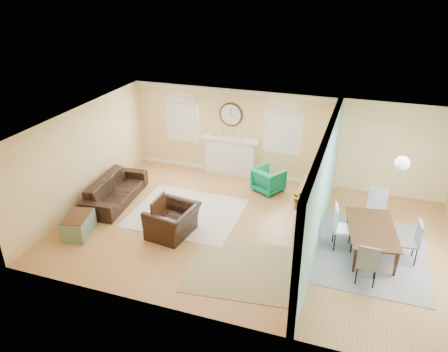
% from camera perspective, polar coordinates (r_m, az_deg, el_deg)
% --- Properties ---
extents(floor, '(9.00, 9.00, 0.00)m').
position_cam_1_polar(floor, '(10.48, 3.64, -7.22)').
color(floor, '#B07630').
rests_on(floor, ground).
extents(wall_back, '(9.00, 0.02, 2.60)m').
position_cam_1_polar(wall_back, '(12.53, 7.51, 4.95)').
color(wall_back, '#DDB96D').
rests_on(wall_back, ground).
extents(wall_front, '(9.00, 0.02, 2.60)m').
position_cam_1_polar(wall_front, '(7.39, -2.47, -10.68)').
color(wall_front, '#DDB96D').
rests_on(wall_front, ground).
extents(wall_left, '(0.02, 6.00, 2.60)m').
position_cam_1_polar(wall_left, '(11.71, -17.91, 2.38)').
color(wall_left, '#DDB96D').
rests_on(wall_left, ground).
extents(ceiling, '(9.00, 6.00, 0.02)m').
position_cam_1_polar(ceiling, '(9.34, 4.08, 6.32)').
color(ceiling, white).
rests_on(ceiling, wall_back).
extents(partition, '(0.17, 6.00, 2.60)m').
position_cam_1_polar(partition, '(9.84, 12.81, -1.10)').
color(partition, '#DDB96D').
rests_on(partition, ground).
extents(fireplace, '(1.70, 0.30, 1.17)m').
position_cam_1_polar(fireplace, '(13.03, 0.77, 2.67)').
color(fireplace, white).
rests_on(fireplace, ground).
extents(wall_clock, '(0.70, 0.07, 0.70)m').
position_cam_1_polar(wall_clock, '(12.68, 0.92, 8.04)').
color(wall_clock, '#4E2D15').
rests_on(wall_clock, wall_back).
extents(window_left, '(1.05, 0.13, 1.42)m').
position_cam_1_polar(window_left, '(13.26, -5.54, 7.85)').
color(window_left, white).
rests_on(window_left, wall_back).
extents(window_right, '(1.05, 0.13, 1.42)m').
position_cam_1_polar(window_right, '(12.36, 7.79, 6.40)').
color(window_right, white).
rests_on(window_right, wall_back).
extents(pendant, '(0.30, 0.30, 0.55)m').
position_cam_1_polar(pendant, '(9.24, 22.25, 1.54)').
color(pendant, gold).
rests_on(pendant, ceiling).
extents(rug_cream, '(2.70, 2.34, 0.01)m').
position_cam_1_polar(rug_cream, '(11.23, -4.90, -4.80)').
color(rug_cream, beige).
rests_on(rug_cream, floor).
extents(rug_jute, '(2.62, 2.24, 0.01)m').
position_cam_1_polar(rug_jute, '(9.28, 2.82, -12.04)').
color(rug_jute, '#9A855C').
rests_on(rug_jute, floor).
extents(rug_grey, '(2.42, 3.03, 0.01)m').
position_cam_1_polar(rug_grey, '(10.29, 18.50, -9.34)').
color(rug_grey, gray).
rests_on(rug_grey, floor).
extents(sofa, '(1.09, 2.35, 0.67)m').
position_cam_1_polar(sofa, '(11.94, -14.00, -1.78)').
color(sofa, black).
rests_on(sofa, floor).
extents(eames_chair, '(1.11, 1.24, 0.72)m').
position_cam_1_polar(eames_chair, '(10.23, -6.70, -5.85)').
color(eames_chair, black).
rests_on(eames_chair, floor).
extents(green_chair, '(0.99, 1.00, 0.68)m').
position_cam_1_polar(green_chair, '(12.19, 5.86, -0.51)').
color(green_chair, '#006E43').
rests_on(green_chair, floor).
extents(trunk, '(0.71, 0.96, 0.50)m').
position_cam_1_polar(trunk, '(10.78, -18.48, -6.10)').
color(trunk, slate).
rests_on(trunk, floor).
extents(credenza, '(0.51, 1.51, 0.80)m').
position_cam_1_polar(credenza, '(11.15, 11.03, -3.14)').
color(credenza, olive).
rests_on(credenza, floor).
extents(tv, '(0.19, 0.97, 0.56)m').
position_cam_1_polar(tv, '(10.85, 11.24, 0.02)').
color(tv, black).
rests_on(tv, credenza).
extents(garden_stool, '(0.37, 0.37, 0.54)m').
position_cam_1_polar(garden_stool, '(10.41, 9.95, -6.09)').
color(garden_stool, white).
rests_on(garden_stool, floor).
extents(potted_plant, '(0.52, 0.51, 0.44)m').
position_cam_1_polar(potted_plant, '(10.16, 10.16, -3.72)').
color(potted_plant, '#337F33').
rests_on(potted_plant, garden_stool).
extents(dining_table, '(1.25, 1.88, 0.62)m').
position_cam_1_polar(dining_table, '(10.12, 18.73, -7.94)').
color(dining_table, '#4E2D15').
rests_on(dining_table, floor).
extents(dining_chair_n, '(0.52, 0.52, 1.03)m').
position_cam_1_polar(dining_chair_n, '(10.85, 19.45, -3.85)').
color(dining_chair_n, gray).
rests_on(dining_chair_n, floor).
extents(dining_chair_s, '(0.42, 0.42, 0.93)m').
position_cam_1_polar(dining_chair_s, '(9.09, 18.30, -10.26)').
color(dining_chair_s, gray).
rests_on(dining_chair_s, floor).
extents(dining_chair_w, '(0.53, 0.53, 1.03)m').
position_cam_1_polar(dining_chair_w, '(9.93, 15.44, -6.10)').
color(dining_chair_w, white).
rests_on(dining_chair_w, floor).
extents(dining_chair_e, '(0.46, 0.46, 0.95)m').
position_cam_1_polar(dining_chair_e, '(9.98, 22.99, -7.50)').
color(dining_chair_e, gray).
rests_on(dining_chair_e, floor).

